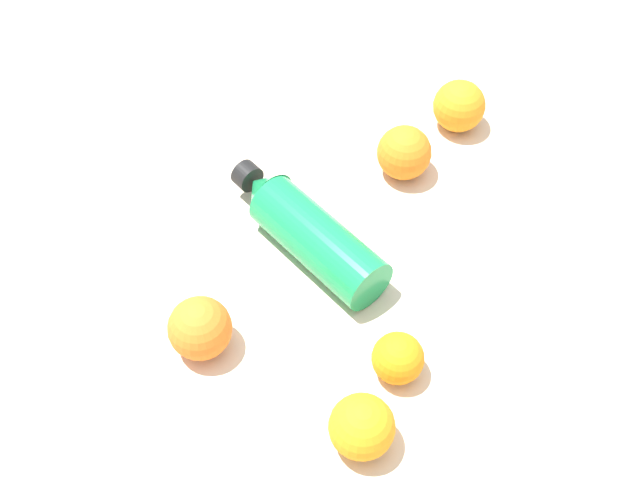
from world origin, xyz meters
TOP-DOWN VIEW (x-y plane):
  - ground_plane at (0.00, 0.00)m, footprint 2.40×2.40m
  - water_bottle at (0.03, 0.01)m, footprint 0.25×0.15m
  - orange_0 at (-0.02, -0.17)m, footprint 0.07×0.07m
  - orange_1 at (0.09, 0.19)m, footprint 0.07×0.07m
  - orange_2 at (0.12, 0.31)m, footprint 0.07×0.07m
  - orange_3 at (0.20, -0.20)m, footprint 0.07×0.07m
  - orange_4 at (0.20, -0.11)m, footprint 0.06×0.06m

SIDE VIEW (x-z plane):
  - ground_plane at x=0.00m, z-range 0.00..0.00m
  - orange_4 at x=0.20m, z-range 0.00..0.06m
  - water_bottle at x=0.03m, z-range 0.00..0.07m
  - orange_3 at x=0.20m, z-range 0.00..0.07m
  - orange_1 at x=0.09m, z-range 0.00..0.07m
  - orange_0 at x=-0.02m, z-range 0.00..0.07m
  - orange_2 at x=0.12m, z-range 0.00..0.07m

